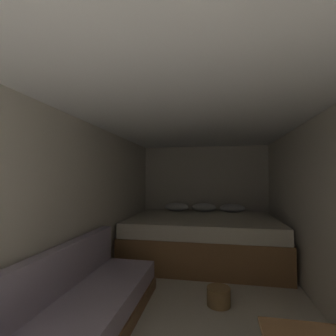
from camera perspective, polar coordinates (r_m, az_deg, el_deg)
The scene contains 8 objects.
ground_plane at distance 2.87m, azimuth 6.24°, elevation -31.04°, with size 7.23×7.23×0.00m, color beige.
wall_back at distance 5.17m, azimuth 8.51°, elevation -6.33°, with size 2.64×0.05×2.04m, color beige.
wall_left at distance 2.95m, azimuth -20.21°, elevation -9.21°, with size 0.05×5.23×2.04m, color beige.
wall_right at distance 2.76m, azimuth 34.42°, elevation -9.41°, with size 0.05×5.23×2.04m, color beige.
ceiling_slab at distance 2.61m, azimuth 6.03°, elevation 12.88°, with size 2.64×5.23×0.05m, color white.
bed at distance 4.34m, azimuth 8.06°, elevation -15.82°, with size 2.42×1.75×0.88m.
sofa_left at distance 2.31m, azimuth -24.60°, elevation -31.93°, with size 0.72×2.79×0.75m.
wicker_basket at distance 3.04m, azimuth 11.76°, elevation -27.33°, with size 0.25×0.25×0.19m.
Camera 1 is at (0.20, -0.42, 1.38)m, focal length 26.05 mm.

